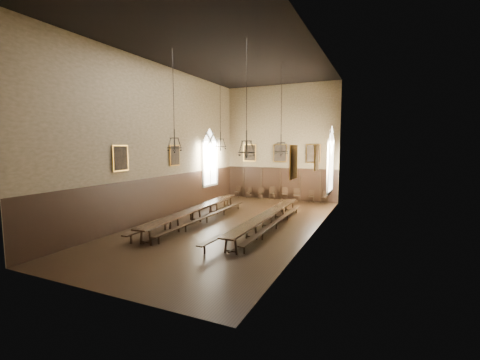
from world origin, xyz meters
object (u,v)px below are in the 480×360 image
Objects in this scene: bench_right_outer at (276,224)px; chandelier_front_left at (174,140)px; chair_4 at (285,196)px; chair_7 at (324,200)px; bench_left_inner at (207,218)px; table_right at (267,221)px; bench_left_outer at (191,215)px; chandelier_front_right at (247,144)px; table_left at (196,215)px; bench_right_inner at (252,223)px; chair_0 at (238,194)px; chair_3 at (272,196)px; chandelier_back_left at (220,141)px; chair_5 at (296,197)px; chair_1 at (249,195)px; chair_6 at (311,199)px; chandelier_back_right at (281,145)px; chair_2 at (261,195)px.

chandelier_front_left is (-4.62, -2.32, 4.32)m from bench_right_outer.
chair_4 reaches higher than chair_7.
chair_7 is at bearing 60.79° from bench_left_inner.
table_right is 8.58m from chair_7.
bench_left_outer is 10.56m from chair_7.
chandelier_front_left and chandelier_front_right have the same top height.
table_right is at bearing 4.51° from table_left.
bench_right_inner is 10.81× the size of chair_0.
chair_3 reaches higher than bench_right_outer.
chandelier_back_left reaches higher than chair_4.
chair_5 reaches higher than table_left.
chair_4 reaches higher than chair_0.
bench_left_outer is 11.75× the size of chair_0.
chair_1 is 6.03m from chair_7.
bench_right_inner is at bearing -106.36° from chair_6.
chandelier_back_right is at bearing -96.22° from chair_5.
chair_2 is 0.91× the size of chair_3.
chair_2 reaches higher than chair_7.
chandelier_front_left is (0.44, -10.75, 4.32)m from chair_1.
chair_4 is (-1.57, 8.51, -0.08)m from table_right.
bench_right_outer is 7.05m from chandelier_back_left.
chair_5 is at bearing -8.76° from chair_2.
chandelier_front_left is (-3.50, -10.80, 4.28)m from chair_5.
chair_6 reaches higher than bench_right_inner.
chair_3 is at bearing 168.50° from chair_4.
table_right reaches higher than bench_right_outer.
chandelier_front_left reaches higher than table_right.
chandelier_front_right is (0.49, -1.94, 4.10)m from bench_right_inner.
bench_left_outer is 1.24m from bench_left_inner.
chair_2 is 11.56m from chandelier_front_left.
bench_right_inner is at bearing -102.28° from chair_5.
chair_3 is (0.86, 8.82, 0.05)m from bench_left_inner.
table_left is at bearing -104.65° from chair_2.
chair_5 is at bearing 57.00° from chandelier_back_left.
chandelier_front_right reaches higher than chair_7.
table_left is 5.27m from chandelier_back_left.
chair_1 reaches higher than bench_right_outer.
bench_right_outer is 8.56m from chair_5.
bench_left_outer is at bearing -124.45° from chair_4.
bench_right_outer is (3.96, 0.34, -0.00)m from bench_left_inner.
table_right is 0.53m from bench_right_outer.
bench_right_inner is at bearing -60.03° from chair_1.
chair_2 is 0.19× the size of chandelier_front_left.
chair_2 is 2.91m from chair_5.
chandelier_back_right reaches higher than chair_4.
chair_5 reaches higher than bench_left_inner.
table_left is at bearing -81.76° from chair_0.
chandelier_back_left is (1.36, -5.56, 4.32)m from chair_0.
table_left is 4.69m from bench_right_outer.
chandelier_front_right is at bearing -26.23° from table_left.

